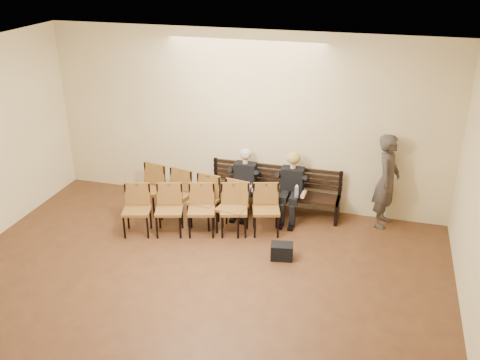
# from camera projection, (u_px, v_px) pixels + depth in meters

# --- Properties ---
(room_walls) EXTENTS (8.02, 10.01, 3.51)m
(room_walls) POSITION_uv_depth(u_px,v_px,m) (154.00, 162.00, 6.41)
(room_walls) COLOR #F7E5B1
(room_walls) RESTS_ON ground
(bench) EXTENTS (2.60, 0.90, 0.45)m
(bench) POSITION_uv_depth(u_px,v_px,m) (273.00, 202.00, 10.59)
(bench) COLOR black
(bench) RESTS_ON ground
(seated_man) EXTENTS (0.53, 0.73, 1.27)m
(seated_man) POSITION_uv_depth(u_px,v_px,m) (244.00, 183.00, 10.46)
(seated_man) COLOR black
(seated_man) RESTS_ON ground
(seated_woman) EXTENTS (0.53, 0.74, 1.24)m
(seated_woman) POSITION_uv_depth(u_px,v_px,m) (291.00, 189.00, 10.23)
(seated_woman) COLOR black
(seated_woman) RESTS_ON ground
(laptop) EXTENTS (0.39, 0.33, 0.26)m
(laptop) POSITION_uv_depth(u_px,v_px,m) (242.00, 188.00, 10.35)
(laptop) COLOR silver
(laptop) RESTS_ON bench
(water_bottle) EXTENTS (0.09, 0.09, 0.25)m
(water_bottle) POSITION_uv_depth(u_px,v_px,m) (296.00, 197.00, 9.99)
(water_bottle) COLOR silver
(water_bottle) RESTS_ON bench
(bag) EXTENTS (0.41, 0.32, 0.28)m
(bag) POSITION_uv_depth(u_px,v_px,m) (282.00, 251.00, 9.08)
(bag) COLOR black
(bag) RESTS_ON ground
(passerby) EXTENTS (0.64, 0.84, 2.08)m
(passerby) POSITION_uv_depth(u_px,v_px,m) (388.00, 174.00, 9.82)
(passerby) COLOR #3B3430
(passerby) RESTS_ON ground
(chair_row_front) EXTENTS (2.38, 0.92, 0.96)m
(chair_row_front) POSITION_uv_depth(u_px,v_px,m) (189.00, 199.00, 10.16)
(chair_row_front) COLOR brown
(chair_row_front) RESTS_ON ground
(chair_row_back) EXTENTS (2.88, 1.28, 0.93)m
(chair_row_back) POSITION_uv_depth(u_px,v_px,m) (201.00, 211.00, 9.74)
(chair_row_back) COLOR brown
(chair_row_back) RESTS_ON ground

